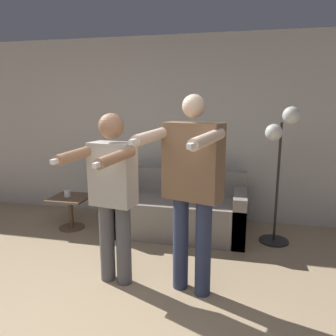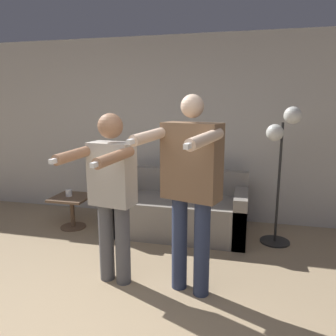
{
  "view_description": "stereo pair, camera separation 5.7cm",
  "coord_description": "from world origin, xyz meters",
  "px_view_note": "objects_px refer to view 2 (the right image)",
  "views": [
    {
      "loc": [
        1.12,
        -1.61,
        1.69
      ],
      "look_at": [
        0.36,
        1.74,
        1.0
      ],
      "focal_mm": 35.0,
      "sensor_mm": 36.0,
      "label": 1
    },
    {
      "loc": [
        1.18,
        -1.59,
        1.69
      ],
      "look_at": [
        0.36,
        1.74,
        1.0
      ],
      "focal_mm": 35.0,
      "sensor_mm": 36.0,
      "label": 2
    }
  ],
  "objects_px": {
    "couch": "(180,212)",
    "floor_lamp": "(282,144)",
    "cat": "(180,164)",
    "side_table": "(72,205)",
    "person_right": "(190,182)",
    "person_left": "(111,189)",
    "cup": "(69,193)"
  },
  "relations": [
    {
      "from": "couch",
      "to": "floor_lamp",
      "type": "relative_size",
      "value": 1.03
    },
    {
      "from": "cat",
      "to": "side_table",
      "type": "distance_m",
      "value": 1.57
    },
    {
      "from": "couch",
      "to": "cat",
      "type": "xyz_separation_m",
      "value": [
        -0.08,
        0.3,
        0.58
      ]
    },
    {
      "from": "person_right",
      "to": "cat",
      "type": "xyz_separation_m",
      "value": [
        -0.43,
        1.63,
        -0.17
      ]
    },
    {
      "from": "couch",
      "to": "person_right",
      "type": "distance_m",
      "value": 1.56
    },
    {
      "from": "person_right",
      "to": "side_table",
      "type": "relative_size",
      "value": 3.6
    },
    {
      "from": "couch",
      "to": "person_right",
      "type": "bearing_deg",
      "value": -75.15
    },
    {
      "from": "floor_lamp",
      "to": "side_table",
      "type": "height_order",
      "value": "floor_lamp"
    },
    {
      "from": "floor_lamp",
      "to": "person_right",
      "type": "bearing_deg",
      "value": -123.18
    },
    {
      "from": "side_table",
      "to": "couch",
      "type": "bearing_deg",
      "value": 7.08
    },
    {
      "from": "person_right",
      "to": "floor_lamp",
      "type": "bearing_deg",
      "value": 74.11
    },
    {
      "from": "person_right",
      "to": "cat",
      "type": "distance_m",
      "value": 1.7
    },
    {
      "from": "person_right",
      "to": "cat",
      "type": "relative_size",
      "value": 4.5
    },
    {
      "from": "person_left",
      "to": "side_table",
      "type": "height_order",
      "value": "person_left"
    },
    {
      "from": "floor_lamp",
      "to": "cup",
      "type": "distance_m",
      "value": 2.8
    },
    {
      "from": "couch",
      "to": "cup",
      "type": "height_order",
      "value": "couch"
    },
    {
      "from": "couch",
      "to": "person_right",
      "type": "height_order",
      "value": "person_right"
    },
    {
      "from": "floor_lamp",
      "to": "cup",
      "type": "xyz_separation_m",
      "value": [
        -2.7,
        -0.15,
        -0.72
      ]
    },
    {
      "from": "couch",
      "to": "person_right",
      "type": "relative_size",
      "value": 0.96
    },
    {
      "from": "cat",
      "to": "side_table",
      "type": "relative_size",
      "value": 0.8
    },
    {
      "from": "person_left",
      "to": "cat",
      "type": "height_order",
      "value": "person_left"
    },
    {
      "from": "side_table",
      "to": "floor_lamp",
      "type": "bearing_deg",
      "value": 3.13
    },
    {
      "from": "floor_lamp",
      "to": "side_table",
      "type": "xyz_separation_m",
      "value": [
        -2.67,
        -0.15,
        -0.89
      ]
    },
    {
      "from": "person_left",
      "to": "side_table",
      "type": "relative_size",
      "value": 3.28
    },
    {
      "from": "couch",
      "to": "cat",
      "type": "distance_m",
      "value": 0.66
    },
    {
      "from": "person_right",
      "to": "person_left",
      "type": "bearing_deg",
      "value": -162.37
    },
    {
      "from": "person_left",
      "to": "cup",
      "type": "relative_size",
      "value": 17.66
    },
    {
      "from": "couch",
      "to": "cup",
      "type": "relative_size",
      "value": 18.69
    },
    {
      "from": "cup",
      "to": "floor_lamp",
      "type": "bearing_deg",
      "value": 3.08
    },
    {
      "from": "person_left",
      "to": "person_right",
      "type": "relative_size",
      "value": 0.91
    },
    {
      "from": "person_right",
      "to": "side_table",
      "type": "height_order",
      "value": "person_right"
    },
    {
      "from": "side_table",
      "to": "person_left",
      "type": "bearing_deg",
      "value": -46.51
    }
  ]
}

